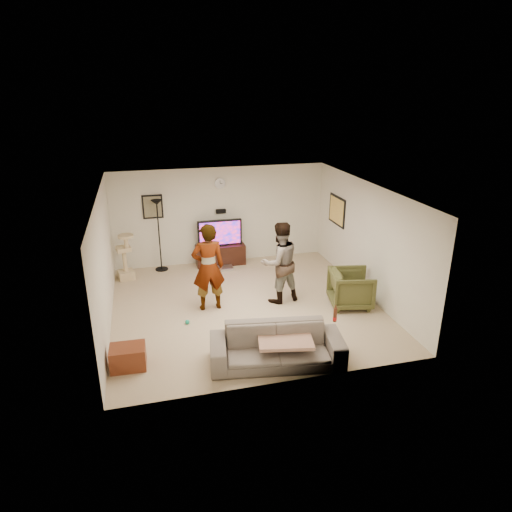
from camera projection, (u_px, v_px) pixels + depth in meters
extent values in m
cube|color=tan|center=(245.00, 306.00, 9.73)|extent=(5.50, 5.50, 0.02)
cube|color=silver|center=(244.00, 190.00, 8.84)|extent=(5.50, 5.50, 0.02)
cube|color=silver|center=(221.00, 216.00, 11.78)|extent=(5.50, 0.04, 2.50)
cube|color=silver|center=(286.00, 311.00, 6.79)|extent=(5.50, 0.04, 2.50)
cube|color=silver|center=(104.00, 263.00, 8.64)|extent=(0.04, 5.50, 2.50)
cube|color=silver|center=(367.00, 240.00, 9.93)|extent=(0.04, 5.50, 2.50)
cylinder|color=silver|center=(220.00, 183.00, 11.45)|extent=(0.26, 0.04, 0.26)
cube|color=black|center=(221.00, 211.00, 11.68)|extent=(0.25, 0.10, 0.10)
cube|color=#6E6A51|center=(153.00, 207.00, 11.24)|extent=(0.42, 0.03, 0.52)
cube|color=#EABA57|center=(337.00, 211.00, 11.29)|extent=(0.03, 0.78, 0.62)
cube|color=black|center=(220.00, 255.00, 11.89)|extent=(1.27, 0.45, 0.53)
cube|color=#BABBC2|center=(225.00, 268.00, 11.62)|extent=(0.40, 0.30, 0.07)
cube|color=black|center=(220.00, 233.00, 11.67)|extent=(1.14, 0.08, 0.68)
cube|color=#FE213D|center=(220.00, 233.00, 11.63)|extent=(1.05, 0.01, 0.59)
cylinder|color=black|center=(159.00, 236.00, 11.30)|extent=(0.32, 0.32, 1.81)
cube|color=#C9B388|center=(124.00, 257.00, 10.88)|extent=(0.43, 0.43, 1.13)
imported|color=#90919F|center=(208.00, 267.00, 9.30)|extent=(0.69, 0.47, 1.86)
imported|color=#355C7E|center=(280.00, 263.00, 9.65)|extent=(0.98, 0.84, 1.78)
imported|color=#6C635B|center=(277.00, 346.00, 7.62)|extent=(2.33, 1.20, 0.65)
cube|color=tan|center=(285.00, 339.00, 7.61)|extent=(1.02, 0.86, 0.06)
cylinder|color=#542716|center=(335.00, 315.00, 7.70)|extent=(0.06, 0.06, 0.25)
imported|color=#464823|center=(351.00, 288.00, 9.60)|extent=(1.01, 0.99, 0.78)
cube|color=#5F2816|center=(128.00, 357.00, 7.54)|extent=(0.59, 0.45, 0.39)
sphere|color=#149D7A|center=(187.00, 322.00, 8.96)|extent=(0.09, 0.09, 0.09)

